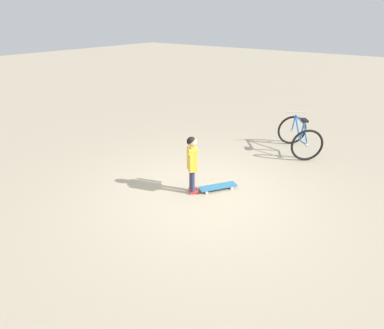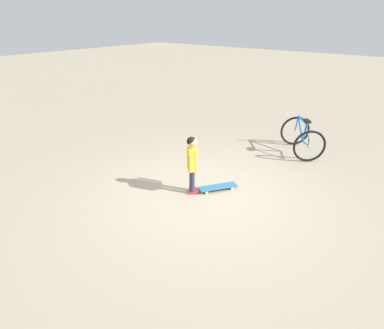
# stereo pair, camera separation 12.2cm
# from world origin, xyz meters

# --- Properties ---
(ground_plane) EXTENTS (50.00, 50.00, 0.00)m
(ground_plane) POSITION_xyz_m (0.00, 0.00, 0.00)
(ground_plane) COLOR tan
(child_person) EXTENTS (0.39, 0.28, 1.06)m
(child_person) POSITION_xyz_m (-0.05, 0.27, 0.66)
(child_person) COLOR #2D3351
(child_person) RESTS_ON ground
(skateboard) EXTENTS (0.70, 0.55, 0.07)m
(skateboard) POSITION_xyz_m (0.31, -0.05, 0.06)
(skateboard) COLOR teal
(skateboard) RESTS_ON ground
(bicycle_near) EXTENTS (1.28, 1.23, 0.85)m
(bicycle_near) POSITION_xyz_m (2.98, -0.53, 0.38)
(bicycle_near) COLOR black
(bicycle_near) RESTS_ON ground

